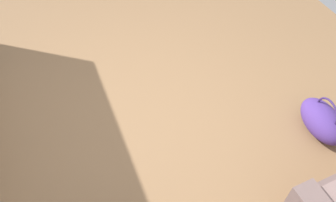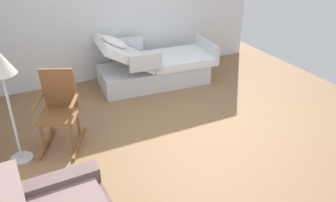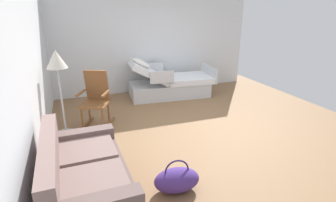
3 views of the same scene
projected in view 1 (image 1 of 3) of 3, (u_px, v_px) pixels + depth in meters
ground_plane at (131, 108)px, 3.58m from camera, size 6.38×6.38×0.00m
duffel_bag at (322, 120)px, 3.28m from camera, size 0.37×0.59×0.43m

